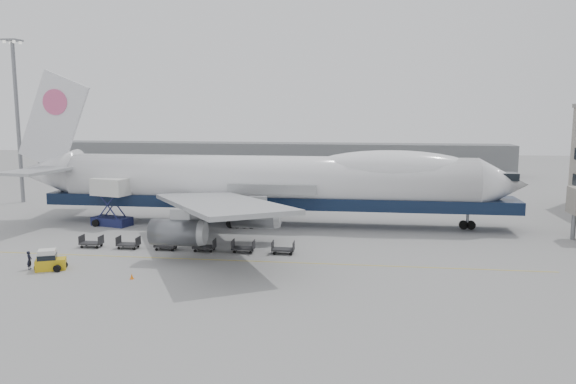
# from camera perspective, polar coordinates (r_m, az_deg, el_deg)

# --- Properties ---
(ground) EXTENTS (260.00, 260.00, 0.00)m
(ground) POSITION_cam_1_polar(r_m,az_deg,el_deg) (61.55, -3.84, -5.51)
(ground) COLOR gray
(ground) RESTS_ON ground
(apron_line) EXTENTS (60.00, 0.15, 0.01)m
(apron_line) POSITION_cam_1_polar(r_m,az_deg,el_deg) (55.87, -5.06, -6.96)
(apron_line) COLOR gold
(apron_line) RESTS_ON ground
(hangar) EXTENTS (110.00, 8.00, 7.00)m
(hangar) POSITION_cam_1_polar(r_m,az_deg,el_deg) (130.88, -2.11, 3.48)
(hangar) COLOR slate
(hangar) RESTS_ON ground
(floodlight_mast) EXTENTS (2.40, 2.40, 25.43)m
(floodlight_mast) POSITION_cam_1_polar(r_m,az_deg,el_deg) (98.58, -25.81, 7.29)
(floodlight_mast) COLOR slate
(floodlight_mast) RESTS_ON ground
(airliner) EXTENTS (67.00, 55.30, 19.98)m
(airliner) POSITION_cam_1_polar(r_m,az_deg,el_deg) (72.02, -1.50, 1.11)
(airliner) COLOR white
(airliner) RESTS_ON ground
(catering_truck) EXTENTS (5.36, 4.25, 6.08)m
(catering_truck) POSITION_cam_1_polar(r_m,az_deg,el_deg) (75.04, -17.53, -0.67)
(catering_truck) COLOR #191F4C
(catering_truck) RESTS_ON ground
(baggage_tug) EXTENTS (2.98, 2.34, 1.93)m
(baggage_tug) POSITION_cam_1_polar(r_m,az_deg,el_deg) (56.89, -23.08, -6.45)
(baggage_tug) COLOR gold
(baggage_tug) RESTS_ON ground
(ground_worker) EXTENTS (0.56, 0.72, 1.76)m
(ground_worker) POSITION_cam_1_polar(r_m,az_deg,el_deg) (57.73, -24.79, -6.32)
(ground_worker) COLOR black
(ground_worker) RESTS_ON ground
(traffic_cone) EXTENTS (0.34, 0.34, 0.50)m
(traffic_cone) POSITION_cam_1_polar(r_m,az_deg,el_deg) (51.69, -15.59, -8.26)
(traffic_cone) COLOR orange
(traffic_cone) RESTS_ON ground
(dolly_0) EXTENTS (2.30, 1.35, 1.30)m
(dolly_0) POSITION_cam_1_polar(r_m,az_deg,el_deg) (64.41, -19.34, -4.86)
(dolly_0) COLOR #2D2D30
(dolly_0) RESTS_ON ground
(dolly_1) EXTENTS (2.30, 1.35, 1.30)m
(dolly_1) POSITION_cam_1_polar(r_m,az_deg,el_deg) (62.65, -15.91, -5.07)
(dolly_1) COLOR #2D2D30
(dolly_1) RESTS_ON ground
(dolly_2) EXTENTS (2.30, 1.35, 1.30)m
(dolly_2) POSITION_cam_1_polar(r_m,az_deg,el_deg) (61.12, -12.29, -5.27)
(dolly_2) COLOR #2D2D30
(dolly_2) RESTS_ON ground
(dolly_3) EXTENTS (2.30, 1.35, 1.30)m
(dolly_3) POSITION_cam_1_polar(r_m,az_deg,el_deg) (59.85, -8.50, -5.46)
(dolly_3) COLOR #2D2D30
(dolly_3) RESTS_ON ground
(dolly_4) EXTENTS (2.30, 1.35, 1.30)m
(dolly_4) POSITION_cam_1_polar(r_m,az_deg,el_deg) (58.85, -4.56, -5.63)
(dolly_4) COLOR #2D2D30
(dolly_4) RESTS_ON ground
(dolly_5) EXTENTS (2.30, 1.35, 1.30)m
(dolly_5) POSITION_cam_1_polar(r_m,az_deg,el_deg) (58.13, -0.50, -5.78)
(dolly_5) COLOR #2D2D30
(dolly_5) RESTS_ON ground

